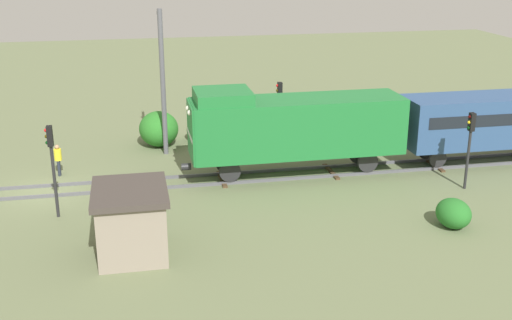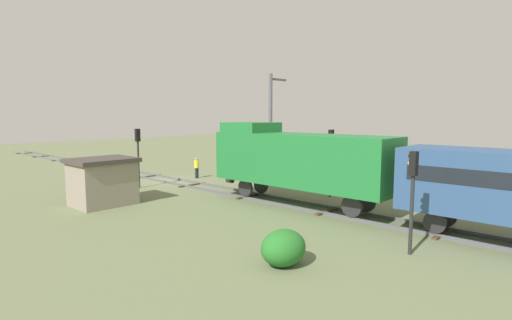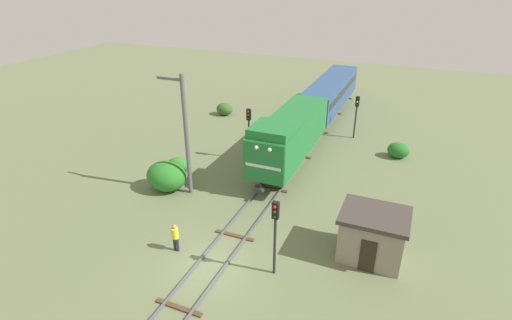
{
  "view_description": "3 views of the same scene",
  "coord_description": "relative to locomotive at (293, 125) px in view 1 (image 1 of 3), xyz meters",
  "views": [
    {
      "loc": [
        31.02,
        4.5,
        11.74
      ],
      "look_at": [
        1.47,
        10.42,
        1.49
      ],
      "focal_mm": 45.0,
      "sensor_mm": 36.0,
      "label": 1
    },
    {
      "loc": [
        18.27,
        26.31,
        5.28
      ],
      "look_at": [
        -1.24,
        8.31,
        2.22
      ],
      "focal_mm": 28.0,
      "sensor_mm": 36.0,
      "label": 2
    },
    {
      "loc": [
        8.53,
        -14.05,
        14.13
      ],
      "look_at": [
        -1.36,
        9.39,
        1.82
      ],
      "focal_mm": 28.0,
      "sensor_mm": 36.0,
      "label": 3
    }
  ],
  "objects": [
    {
      "name": "worker_near_track",
      "position": [
        -2.4,
        -12.13,
        -1.78
      ],
      "size": [
        0.38,
        0.38,
        1.7
      ],
      "rotation": [
        0.0,
        0.0,
        6.25
      ],
      "color": "#262B38",
      "rests_on": "ground"
    },
    {
      "name": "relay_hut",
      "position": [
        7.5,
        -8.46,
        -1.38
      ],
      "size": [
        3.5,
        2.9,
        2.74
      ],
      "color": "gray",
      "rests_on": "ground"
    },
    {
      "name": "bush_far",
      "position": [
        -10.18,
        9.07,
        -2.13
      ],
      "size": [
        1.78,
        1.45,
        1.29
      ],
      "primitive_type": "ellipsoid",
      "color": "#365F26",
      "rests_on": "ground"
    },
    {
      "name": "traffic_signal_mid",
      "position": [
        -3.4,
        0.07,
        0.22
      ],
      "size": [
        0.32,
        0.34,
        4.31
      ],
      "color": "#262628",
      "rests_on": "ground"
    },
    {
      "name": "traffic_signal_near",
      "position": [
        3.2,
        -11.73,
        0.17
      ],
      "size": [
        0.32,
        0.34,
        4.24
      ],
      "color": "#262628",
      "rests_on": "ground"
    },
    {
      "name": "bush_mid",
      "position": [
        7.72,
        5.2,
        -2.13
      ],
      "size": [
        1.76,
        1.44,
        1.28
      ],
      "primitive_type": "ellipsoid",
      "color": "#256D26",
      "rests_on": "ground"
    },
    {
      "name": "ground_plane",
      "position": [
        0.0,
        -12.68,
        -2.77
      ],
      "size": [
        106.86,
        106.86,
        0.0
      ],
      "primitive_type": "plane",
      "color": "#66704C"
    },
    {
      "name": "traffic_signal_far",
      "position": [
        3.6,
        8.0,
        -0.04
      ],
      "size": [
        0.32,
        0.34,
        3.92
      ],
      "color": "#262628",
      "rests_on": "ground"
    },
    {
      "name": "bush_back",
      "position": [
        -6.72,
        -6.63,
        -1.73
      ],
      "size": [
        2.88,
        2.36,
        2.1
      ],
      "primitive_type": "ellipsoid",
      "color": "#2A7726",
      "rests_on": "ground"
    },
    {
      "name": "railway_track",
      "position": [
        0.0,
        -12.68,
        -2.7
      ],
      "size": [
        2.4,
        71.24,
        0.16
      ],
      "color": "#595960",
      "rests_on": "ground"
    },
    {
      "name": "locomotive",
      "position": [
        0.0,
        0.0,
        0.0
      ],
      "size": [
        2.9,
        11.6,
        4.6
      ],
      "color": "#1E7233",
      "rests_on": "railway_track"
    },
    {
      "name": "bush_near",
      "position": [
        -7.4,
        -4.19,
        -2.15
      ],
      "size": [
        1.7,
        1.39,
        1.24
      ],
      "primitive_type": "ellipsoid",
      "color": "#2F7D26",
      "rests_on": "ground"
    },
    {
      "name": "catenary_mast",
      "position": [
        -5.06,
        -6.34,
        1.64
      ],
      "size": [
        1.94,
        0.28,
        8.32
      ],
      "color": "#595960",
      "rests_on": "ground"
    }
  ]
}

